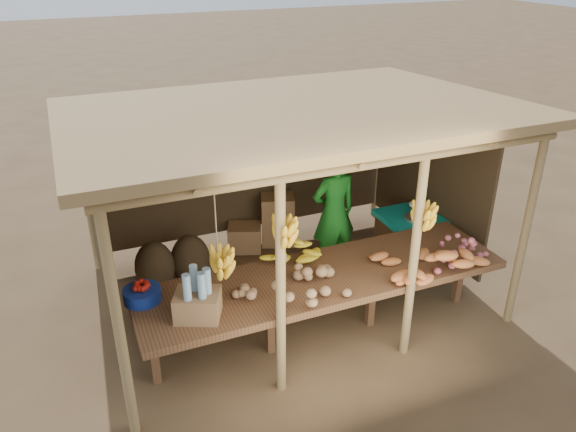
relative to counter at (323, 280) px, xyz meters
name	(u,v)px	position (x,y,z in m)	size (l,w,h in m)	color
ground	(288,292)	(0.00, 0.95, -0.74)	(60.00, 60.00, 0.00)	brown
stall_structure	(287,148)	(-0.04, 0.89, 1.17)	(4.70, 3.50, 2.43)	olive
counter	(323,280)	(0.00, 0.00, 0.00)	(3.90, 1.05, 0.80)	brown
potato_heap	(292,281)	(-0.46, -0.25, 0.25)	(1.03, 0.62, 0.37)	#9A754F
sweet_potato_heap	(432,252)	(1.12, -0.29, 0.24)	(1.09, 0.66, 0.36)	#C36A32
onion_heap	(457,246)	(1.44, -0.29, 0.24)	(0.72, 0.43, 0.35)	#AF555D
banana_pile	(294,251)	(-0.21, 0.30, 0.24)	(0.61, 0.36, 0.35)	yellow
tomato_basin	(142,293)	(-1.81, 0.26, 0.14)	(0.36, 0.36, 0.19)	navy
bottle_box	(197,299)	(-1.38, -0.20, 0.26)	(0.50, 0.46, 0.51)	olive
vendor	(334,213)	(0.74, 1.21, 0.10)	(0.61, 0.40, 1.68)	#19711D
tarp_crate	(410,239)	(1.73, 0.93, -0.34)	(0.82, 0.71, 0.97)	brown
carton_stack	(267,226)	(0.18, 2.15, -0.42)	(1.04, 0.49, 0.72)	olive
burlap_sacks	(173,259)	(-1.23, 1.79, -0.44)	(0.96, 0.50, 0.68)	#43331F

